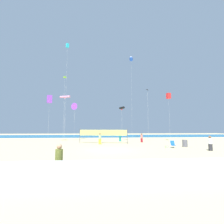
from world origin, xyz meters
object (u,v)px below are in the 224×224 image
mother_figure (59,159)px  volleyball_net (103,133)px  beachgoer_sage_shirt (100,138)px  toddler_figure (66,168)px  kite_blue_inflatable (131,59)px  beach_handbag (167,147)px  kite_black_diamond (148,90)px  kite_pink_tube (65,97)px  kite_violet_box (49,99)px  beachgoer_white_shirt (210,143)px  kite_lime_diamond (65,78)px  kite_violet_delta (75,106)px  trash_barrel (185,143)px  folding_beach_chair (173,144)px  kite_cyan_box (67,46)px  beachgoer_coral_shirt (142,138)px  beachgoer_teal_shirt (120,137)px  kite_black_tube (122,108)px  kite_red_box (169,96)px

mother_figure → volleyball_net: bearing=72.0°
beachgoer_sage_shirt → toddler_figure: bearing=-63.3°
mother_figure → kite_blue_inflatable: 35.20m
beach_handbag → kite_black_diamond: 13.51m
kite_pink_tube → kite_violet_box: (-2.47, -1.44, -0.78)m
beachgoer_white_shirt → kite_black_diamond: bearing=10.7°
kite_pink_tube → kite_lime_diamond: (-1.15, 4.53, 5.32)m
volleyball_net → kite_violet_delta: (-5.95, 8.24, 5.53)m
kite_violet_delta → trash_barrel: bearing=-41.1°
beachgoer_sage_shirt → kite_blue_inflatable: kite_blue_inflatable is taller
beachgoer_sage_shirt → folding_beach_chair: size_ratio=2.01×
kite_lime_diamond → kite_black_diamond: bearing=-21.5°
kite_lime_diamond → kite_cyan_box: kite_cyan_box is taller
beachgoer_coral_shirt → kite_violet_box: (-16.58, 1.91, 6.92)m
folding_beach_chair → volleyball_net: volleyball_net is taller
kite_pink_tube → kite_lime_diamond: bearing=104.2°
beach_handbag → beachgoer_teal_shirt: bearing=112.0°
toddler_figure → kite_pink_tube: kite_pink_tube is taller
kite_cyan_box → beachgoer_teal_shirt: bearing=-18.2°
kite_lime_diamond → folding_beach_chair: bearing=-43.4°
beach_handbag → kite_blue_inflatable: size_ratio=0.02×
beachgoer_coral_shirt → folding_beach_chair: 8.34m
beachgoer_sage_shirt → kite_violet_delta: (-5.41, 9.86, 6.21)m
kite_black_tube → kite_red_box: bearing=-17.7°
beachgoer_teal_shirt → kite_violet_box: size_ratio=0.20×
kite_blue_inflatable → beachgoer_white_shirt: bearing=-78.2°
kite_red_box → kite_blue_inflatable: bearing=118.9°
kite_blue_inflatable → kite_cyan_box: size_ratio=0.96×
mother_figure → kite_violet_delta: kite_violet_delta is taller
kite_red_box → kite_violet_box: 21.95m
toddler_figure → kite_black_diamond: 24.73m
mother_figure → folding_beach_chair: (11.27, 10.87, -0.40)m
beachgoer_coral_shirt → trash_barrel: bearing=-165.8°
kite_pink_tube → kite_black_tube: bearing=-2.6°
beachgoer_teal_shirt → kite_cyan_box: size_ratio=0.08×
mother_figure → kite_cyan_box: bearing=92.0°
beachgoer_teal_shirt → volleyball_net: (-3.31, -3.62, 0.73)m
folding_beach_chair → kite_blue_inflatable: (-1.41, 17.36, 18.97)m
volleyball_net → kite_cyan_box: (-7.69, 7.24, 18.69)m
kite_blue_inflatable → kite_red_box: size_ratio=2.26×
kite_black_diamond → kite_violet_delta: kite_black_diamond is taller
toddler_figure → kite_red_box: size_ratio=0.09×
kite_black_tube → kite_violet_box: size_ratio=0.79×
beachgoer_sage_shirt → kite_violet_delta: 12.85m
beachgoer_coral_shirt → kite_pink_tube: 16.42m
kite_black_diamond → kite_violet_box: kite_black_diamond is taller
mother_figure → kite_blue_inflatable: kite_blue_inflatable is taller
kite_pink_tube → kite_lime_diamond: kite_lime_diamond is taller
kite_black_tube → toddler_figure: bearing=-105.7°
kite_red_box → toddler_figure: bearing=-127.0°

